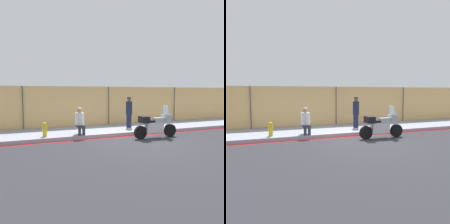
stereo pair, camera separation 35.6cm
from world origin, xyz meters
The scene contains 8 objects.
ground_plane centered at (0.00, 0.00, 0.00)m, with size 120.00×120.00×0.00m, color #2D2D33.
sidewalk centered at (0.00, 2.56, 0.09)m, with size 35.85×2.86×0.18m.
curb_paint_stripe centered at (0.00, 1.04, 0.00)m, with size 35.85×0.18×0.01m.
storefront_fence centered at (0.00, 4.08, 1.23)m, with size 34.06×0.17×2.47m.
motorcycle centered at (0.92, 0.27, 0.61)m, with size 2.22×0.51×1.50m.
officer_standing centered at (0.63, 2.48, 1.04)m, with size 0.34×0.34×1.67m.
person_seated_on_curb centered at (-2.35, 1.58, 0.86)m, with size 0.42×0.67×1.25m.
fire_hydrant centered at (-3.93, 1.61, 0.49)m, with size 0.19×0.24×0.63m.
Camera 1 is at (-4.66, -8.35, 2.13)m, focal length 35.00 mm.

